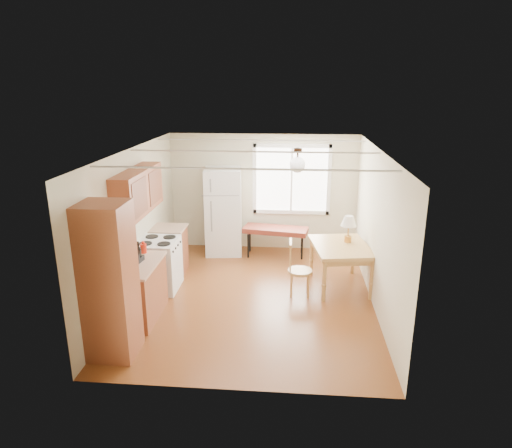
# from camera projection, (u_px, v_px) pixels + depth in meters

# --- Properties ---
(room_shell) EXTENTS (4.60, 5.60, 2.62)m
(room_shell) POSITION_uv_depth(u_px,v_px,m) (253.00, 227.00, 7.45)
(room_shell) COLOR #562911
(room_shell) RESTS_ON ground
(kitchen_run) EXTENTS (0.65, 3.40, 2.20)m
(kitchen_run) POSITION_uv_depth(u_px,v_px,m) (140.00, 262.00, 7.11)
(kitchen_run) COLOR brown
(kitchen_run) RESTS_ON ground
(window_unit) EXTENTS (1.64, 0.05, 1.51)m
(window_unit) POSITION_uv_depth(u_px,v_px,m) (292.00, 179.00, 9.67)
(window_unit) COLOR white
(window_unit) RESTS_ON room_shell
(pendant_light) EXTENTS (0.26, 0.26, 0.40)m
(pendant_light) POSITION_uv_depth(u_px,v_px,m) (297.00, 164.00, 7.49)
(pendant_light) COLOR #2F1E15
(pendant_light) RESTS_ON room_shell
(refrigerator) EXTENTS (0.83, 0.83, 1.83)m
(refrigerator) POSITION_uv_depth(u_px,v_px,m) (223.00, 211.00, 9.64)
(refrigerator) COLOR white
(refrigerator) RESTS_ON ground
(bench) EXTENTS (1.39, 0.70, 0.61)m
(bench) POSITION_uv_depth(u_px,v_px,m) (276.00, 231.00, 9.55)
(bench) COLOR maroon
(bench) RESTS_ON ground
(dining_table) EXTENTS (1.13, 1.39, 0.79)m
(dining_table) POSITION_uv_depth(u_px,v_px,m) (341.00, 251.00, 8.02)
(dining_table) COLOR #AD7F42
(dining_table) RESTS_ON ground
(chair) EXTENTS (0.42, 0.42, 0.95)m
(chair) POSITION_uv_depth(u_px,v_px,m) (295.00, 265.00, 7.76)
(chair) COLOR #AD7F42
(chair) RESTS_ON ground
(table_lamp) EXTENTS (0.28, 0.28, 0.48)m
(table_lamp) POSITION_uv_depth(u_px,v_px,m) (349.00, 223.00, 8.06)
(table_lamp) COLOR #B5813A
(table_lamp) RESTS_ON dining_table
(coffee_maker) EXTENTS (0.21, 0.25, 0.35)m
(coffee_maker) POSITION_uv_depth(u_px,v_px,m) (135.00, 254.00, 6.90)
(coffee_maker) COLOR black
(coffee_maker) RESTS_ON kitchen_run
(kettle) EXTENTS (0.10, 0.10, 0.20)m
(kettle) POSITION_uv_depth(u_px,v_px,m) (143.00, 248.00, 7.29)
(kettle) COLOR red
(kettle) RESTS_ON kitchen_run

